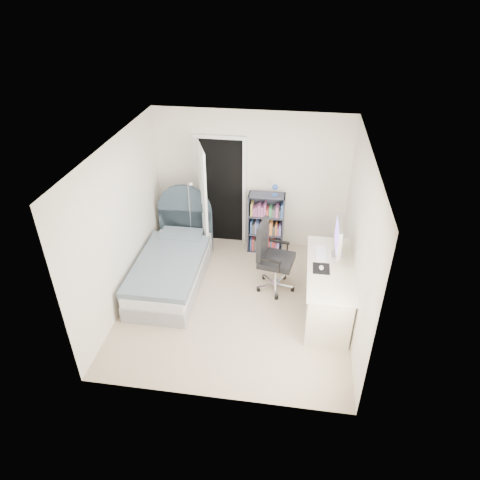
# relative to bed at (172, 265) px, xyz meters

# --- Properties ---
(room_shell) EXTENTS (3.50, 3.70, 2.60)m
(room_shell) POSITION_rel_bed_xyz_m (1.12, -0.40, 0.96)
(room_shell) COLOR tan
(room_shell) RESTS_ON ground
(door) EXTENTS (0.92, 0.78, 2.06)m
(door) POSITION_rel_bed_xyz_m (0.41, 1.13, 0.74)
(door) COLOR black
(door) RESTS_ON ground
(bed) EXTENTS (1.01, 2.11, 1.30)m
(bed) POSITION_rel_bed_xyz_m (0.00, 0.00, 0.00)
(bed) COLOR gray
(bed) RESTS_ON ground
(nightstand) EXTENTS (0.42, 0.42, 0.62)m
(nightstand) POSITION_rel_bed_xyz_m (-0.03, 1.19, 0.11)
(nightstand) COLOR tan
(nightstand) RESTS_ON ground
(floor_lamp) EXTENTS (0.20, 0.20, 1.43)m
(floor_lamp) POSITION_rel_bed_xyz_m (0.13, 0.85, 0.29)
(floor_lamp) COLOR silver
(floor_lamp) RESTS_ON ground
(bookcase) EXTENTS (0.64, 0.27, 1.35)m
(bookcase) POSITION_rel_bed_xyz_m (1.43, 1.13, 0.23)
(bookcase) COLOR #353848
(bookcase) RESTS_ON ground
(desk) EXTENTS (0.66, 1.64, 1.35)m
(desk) POSITION_rel_bed_xyz_m (2.49, -0.38, 0.14)
(desk) COLOR beige
(desk) RESTS_ON ground
(office_chair) EXTENTS (0.63, 0.65, 1.18)m
(office_chair) POSITION_rel_bed_xyz_m (1.60, 0.06, 0.35)
(office_chair) COLOR silver
(office_chair) RESTS_ON ground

